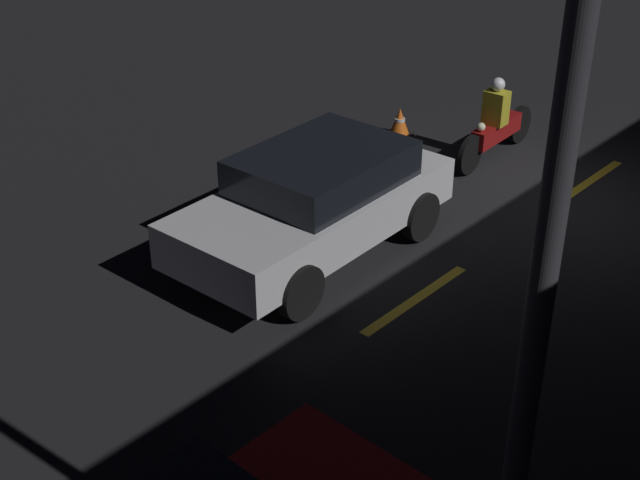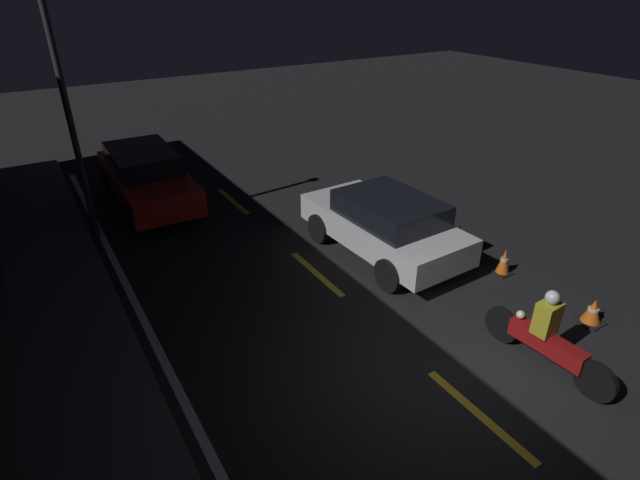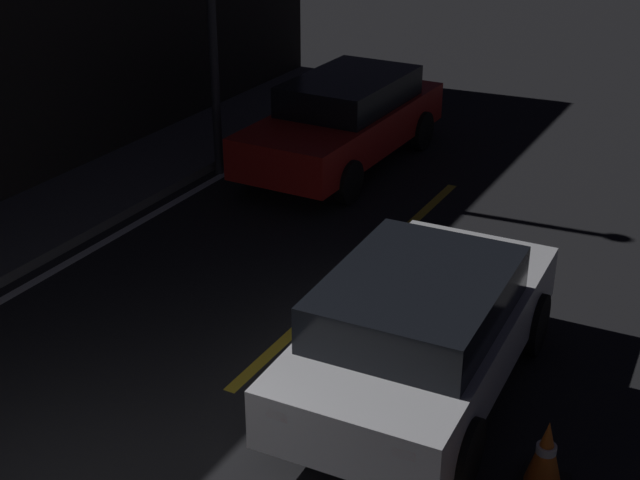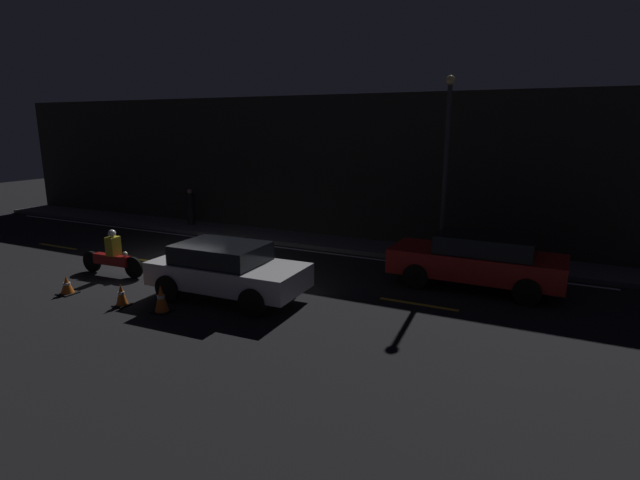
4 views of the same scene
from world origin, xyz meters
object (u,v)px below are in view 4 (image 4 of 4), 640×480
object	(u,v)px
taxi_red	(478,259)
street_lamp	(446,163)
sedan_white	(227,269)
traffic_cone_mid	(121,295)
traffic_cone_far	(161,299)
pedestrian	(191,207)
traffic_cone_near	(67,285)
motorcycle	(112,257)

from	to	relation	value
taxi_red	street_lamp	size ratio (longest dim) A/B	0.79
street_lamp	sedan_white	bearing A→B (deg)	-128.39
traffic_cone_mid	street_lamp	xyz separation A→B (m)	(6.22, 6.99, 2.96)
taxi_red	traffic_cone_far	size ratio (longest dim) A/B	6.83
traffic_cone_mid	pedestrian	bearing A→B (deg)	120.57
sedan_white	pedestrian	world-z (taller)	pedestrian
pedestrian	street_lamp	bearing A→B (deg)	-6.53
traffic_cone_near	traffic_cone_mid	size ratio (longest dim) A/B	0.85
taxi_red	motorcycle	bearing A→B (deg)	20.80
taxi_red	motorcycle	distance (m)	10.51
sedan_white	traffic_cone_far	world-z (taller)	sedan_white
traffic_cone_mid	traffic_cone_far	world-z (taller)	traffic_cone_far
traffic_cone_far	street_lamp	distance (m)	9.00
sedan_white	taxi_red	world-z (taller)	taxi_red
sedan_white	pedestrian	xyz separation A→B (m)	(-6.86, 6.62, 0.15)
taxi_red	traffic_cone_far	xyz separation A→B (m)	(-6.40, -5.23, -0.48)
traffic_cone_far	sedan_white	bearing A→B (deg)	62.62
taxi_red	traffic_cone_mid	world-z (taller)	taxi_red
traffic_cone_near	traffic_cone_mid	bearing A→B (deg)	0.22
motorcycle	traffic_cone_far	xyz separation A→B (m)	(3.46, -1.62, -0.24)
traffic_cone_near	street_lamp	distance (m)	11.20
sedan_white	motorcycle	xyz separation A→B (m)	(-4.25, 0.10, -0.21)
traffic_cone_near	traffic_cone_far	bearing A→B (deg)	2.18
motorcycle	traffic_cone_mid	xyz separation A→B (m)	(2.27, -1.74, -0.29)
traffic_cone_near	traffic_cone_mid	xyz separation A→B (m)	(1.99, 0.01, 0.04)
pedestrian	street_lamp	xyz separation A→B (m)	(11.10, -1.27, 2.32)
sedan_white	traffic_cone_near	xyz separation A→B (m)	(-3.98, -1.65, -0.54)
sedan_white	pedestrian	size ratio (longest dim) A/B	2.65
taxi_red	sedan_white	bearing A→B (deg)	34.15
motorcycle	pedestrian	distance (m)	7.03
traffic_cone_near	sedan_white	bearing A→B (deg)	22.50
sedan_white	pedestrian	distance (m)	9.54
traffic_cone_mid	pedestrian	world-z (taller)	pedestrian
taxi_red	traffic_cone_near	world-z (taller)	taxi_red
taxi_red	traffic_cone_far	bearing A→B (deg)	39.97
taxi_red	traffic_cone_mid	distance (m)	9.31
motorcycle	street_lamp	size ratio (longest dim) A/B	0.40
motorcycle	taxi_red	bearing A→B (deg)	16.90
street_lamp	traffic_cone_mid	bearing A→B (deg)	-131.68
traffic_cone_far	traffic_cone_mid	bearing A→B (deg)	-174.56
taxi_red	traffic_cone_far	distance (m)	8.28
traffic_cone_near	taxi_red	bearing A→B (deg)	29.16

